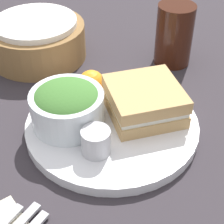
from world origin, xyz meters
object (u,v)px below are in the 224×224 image
at_px(plate, 112,125).
at_px(sandwich, 144,101).
at_px(drink_glass, 174,35).
at_px(bread_basket, 37,39).
at_px(salad_bowl, 67,105).
at_px(dressing_cup, 96,142).

height_order(plate, sandwich, sandwich).
height_order(sandwich, drink_glass, drink_glass).
height_order(sandwich, bread_basket, bread_basket).
relative_size(salad_bowl, dressing_cup, 2.69).
relative_size(dressing_cup, bread_basket, 0.22).
height_order(plate, salad_bowl, salad_bowl).
distance_m(dressing_cup, drink_glass, 0.33).
distance_m(sandwich, dressing_cup, 0.12).
height_order(dressing_cup, bread_basket, bread_basket).
bearing_deg(bread_basket, drink_glass, -40.84).
distance_m(salad_bowl, drink_glass, 0.30).
bearing_deg(bread_basket, plate, -93.15).
xyz_separation_m(salad_bowl, dressing_cup, (-0.00, -0.08, -0.02)).
bearing_deg(sandwich, drink_glass, 32.95).
height_order(salad_bowl, bread_basket, salad_bowl).
height_order(sandwich, salad_bowl, salad_bowl).
bearing_deg(plate, bread_basket, 86.85).
bearing_deg(plate, drink_glass, 23.14).
xyz_separation_m(salad_bowl, bread_basket, (0.08, 0.25, -0.01)).
xyz_separation_m(plate, bread_basket, (0.02, 0.29, 0.03)).
bearing_deg(plate, dressing_cup, -145.57).
bearing_deg(drink_glass, sandwich, -147.05).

